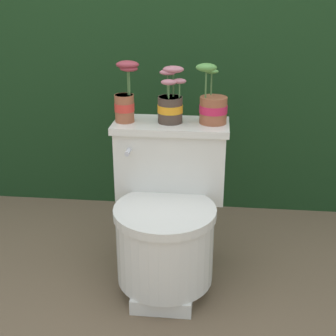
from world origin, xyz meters
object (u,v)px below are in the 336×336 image
toilet (167,214)px  potted_plant_midleft (170,103)px  potted_plant_left (125,99)px  potted_plant_middle (213,105)px

toilet → potted_plant_midleft: potted_plant_midleft is taller
potted_plant_left → potted_plant_middle: bearing=3.0°
potted_plant_middle → potted_plant_midleft: bearing=-176.9°
potted_plant_left → potted_plant_midleft: size_ratio=1.09×
potted_plant_left → potted_plant_midleft: bearing=2.9°
potted_plant_midleft → potted_plant_middle: potted_plant_middle is taller
toilet → potted_plant_middle: potted_plant_middle is taller
toilet → potted_plant_middle: size_ratio=2.68×
potted_plant_left → potted_plant_midleft: potted_plant_left is taller
potted_plant_left → potted_plant_middle: (0.37, 0.02, -0.02)m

